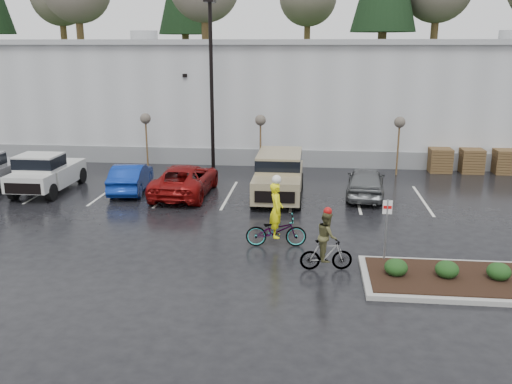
# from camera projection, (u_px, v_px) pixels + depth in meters

# --- Properties ---
(ground) EXTENTS (120.00, 120.00, 0.00)m
(ground) POSITION_uv_depth(u_px,v_px,m) (267.00, 262.00, 17.87)
(ground) COLOR black
(ground) RESTS_ON ground
(warehouse) EXTENTS (60.50, 15.50, 7.20)m
(warehouse) POSITION_uv_depth(u_px,v_px,m) (294.00, 93.00, 38.00)
(warehouse) COLOR #ACAEB0
(warehouse) RESTS_ON ground
(wooded_ridge) EXTENTS (80.00, 25.00, 6.00)m
(wooded_ridge) POSITION_uv_depth(u_px,v_px,m) (302.00, 81.00, 60.24)
(wooded_ridge) COLOR #253F1A
(wooded_ridge) RESTS_ON ground
(lamppost) EXTENTS (0.50, 1.00, 9.22)m
(lamppost) POSITION_uv_depth(u_px,v_px,m) (211.00, 69.00, 28.28)
(lamppost) COLOR black
(lamppost) RESTS_ON ground
(sapling_west) EXTENTS (0.60, 0.60, 3.20)m
(sapling_west) POSITION_uv_depth(u_px,v_px,m) (146.00, 122.00, 30.43)
(sapling_west) COLOR #4D391E
(sapling_west) RESTS_ON ground
(sapling_mid) EXTENTS (0.60, 0.60, 3.20)m
(sapling_mid) POSITION_uv_depth(u_px,v_px,m) (260.00, 123.00, 29.77)
(sapling_mid) COLOR #4D391E
(sapling_mid) RESTS_ON ground
(sapling_east) EXTENTS (0.60, 0.60, 3.20)m
(sapling_east) POSITION_uv_depth(u_px,v_px,m) (400.00, 125.00, 29.01)
(sapling_east) COLOR #4D391E
(sapling_east) RESTS_ON ground
(pallet_stack_a) EXTENTS (1.20, 1.20, 1.35)m
(pallet_stack_a) POSITION_uv_depth(u_px,v_px,m) (440.00, 160.00, 30.26)
(pallet_stack_a) COLOR #4D391E
(pallet_stack_a) RESTS_ON ground
(pallet_stack_b) EXTENTS (1.20, 1.20, 1.35)m
(pallet_stack_b) POSITION_uv_depth(u_px,v_px,m) (471.00, 161.00, 30.09)
(pallet_stack_b) COLOR #4D391E
(pallet_stack_b) RESTS_ON ground
(pallet_stack_c) EXTENTS (1.20, 1.20, 1.35)m
(pallet_stack_c) POSITION_uv_depth(u_px,v_px,m) (505.00, 161.00, 29.91)
(pallet_stack_c) COLOR #4D391E
(pallet_stack_c) RESTS_ON ground
(curb_island) EXTENTS (8.00, 3.00, 0.15)m
(curb_island) POSITION_uv_depth(u_px,v_px,m) (497.00, 282.00, 16.19)
(curb_island) COLOR gray
(curb_island) RESTS_ON ground
(mulch_bed) EXTENTS (7.60, 2.60, 0.04)m
(mulch_bed) POSITION_uv_depth(u_px,v_px,m) (498.00, 279.00, 16.16)
(mulch_bed) COLOR black
(mulch_bed) RESTS_ON curb_island
(shrub_a) EXTENTS (0.70, 0.70, 0.52)m
(shrub_a) POSITION_uv_depth(u_px,v_px,m) (396.00, 267.00, 16.40)
(shrub_a) COLOR #133815
(shrub_a) RESTS_ON curb_island
(shrub_b) EXTENTS (0.70, 0.70, 0.52)m
(shrub_b) POSITION_uv_depth(u_px,v_px,m) (447.00, 269.00, 16.25)
(shrub_b) COLOR #133815
(shrub_b) RESTS_ON curb_island
(shrub_c) EXTENTS (0.70, 0.70, 0.52)m
(shrub_c) POSITION_uv_depth(u_px,v_px,m) (499.00, 272.00, 16.10)
(shrub_c) COLOR #133815
(shrub_c) RESTS_ON curb_island
(fire_lane_sign) EXTENTS (0.30, 0.05, 2.20)m
(fire_lane_sign) POSITION_uv_depth(u_px,v_px,m) (386.00, 223.00, 17.31)
(fire_lane_sign) COLOR gray
(fire_lane_sign) RESTS_ON ground
(pickup_white) EXTENTS (2.10, 5.20, 1.96)m
(pickup_white) POSITION_uv_depth(u_px,v_px,m) (50.00, 171.00, 26.42)
(pickup_white) COLOR beige
(pickup_white) RESTS_ON ground
(car_blue) EXTENTS (1.93, 4.31, 1.38)m
(car_blue) POSITION_uv_depth(u_px,v_px,m) (131.00, 177.00, 26.30)
(car_blue) COLOR navy
(car_blue) RESTS_ON ground
(car_red) EXTENTS (2.56, 5.31, 1.46)m
(car_red) POSITION_uv_depth(u_px,v_px,m) (185.00, 180.00, 25.68)
(car_red) COLOR maroon
(car_red) RESTS_ON ground
(suv_tan) EXTENTS (2.20, 5.10, 2.06)m
(suv_tan) POSITION_uv_depth(u_px,v_px,m) (279.00, 176.00, 25.02)
(suv_tan) COLOR gray
(suv_tan) RESTS_ON ground
(car_grey) EXTENTS (2.14, 4.39, 1.44)m
(car_grey) POSITION_uv_depth(u_px,v_px,m) (366.00, 182.00, 25.28)
(car_grey) COLOR #5A5D5F
(car_grey) RESTS_ON ground
(cyclist_hivis) EXTENTS (2.20, 0.95, 2.60)m
(cyclist_hivis) POSITION_uv_depth(u_px,v_px,m) (276.00, 225.00, 19.09)
(cyclist_hivis) COLOR #3F3F44
(cyclist_hivis) RESTS_ON ground
(cyclist_olive) EXTENTS (1.65, 0.82, 2.08)m
(cyclist_olive) POSITION_uv_depth(u_px,v_px,m) (326.00, 247.00, 17.06)
(cyclist_olive) COLOR #3F3F44
(cyclist_olive) RESTS_ON ground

